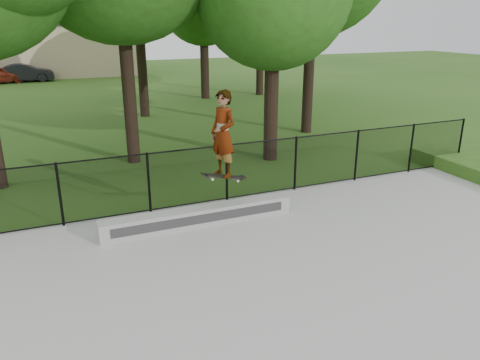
{
  "coord_description": "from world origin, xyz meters",
  "views": [
    {
      "loc": [
        -4.13,
        -4.62,
        4.52
      ],
      "look_at": [
        -0.36,
        4.2,
        1.2
      ],
      "focal_mm": 35.0,
      "sensor_mm": 36.0,
      "label": 1
    }
  ],
  "objects_px": {
    "grind_ledge": "(199,217)",
    "car_b": "(25,73)",
    "skater_airborne": "(223,135)",
    "car_c": "(68,69)"
  },
  "relations": [
    {
      "from": "car_b",
      "to": "car_c",
      "type": "relative_size",
      "value": 0.89
    },
    {
      "from": "grind_ledge",
      "to": "car_b",
      "type": "relative_size",
      "value": 1.21
    },
    {
      "from": "car_b",
      "to": "car_c",
      "type": "distance_m",
      "value": 3.49
    },
    {
      "from": "car_b",
      "to": "skater_airborne",
      "type": "distance_m",
      "value": 30.23
    },
    {
      "from": "grind_ledge",
      "to": "car_c",
      "type": "distance_m",
      "value": 31.28
    },
    {
      "from": "grind_ledge",
      "to": "car_b",
      "type": "height_order",
      "value": "car_b"
    },
    {
      "from": "grind_ledge",
      "to": "car_b",
      "type": "distance_m",
      "value": 29.99
    },
    {
      "from": "car_b",
      "to": "skater_airborne",
      "type": "xyz_separation_m",
      "value": [
        4.32,
        -29.88,
        1.47
      ]
    },
    {
      "from": "grind_ledge",
      "to": "car_b",
      "type": "bearing_deg",
      "value": 97.21
    },
    {
      "from": "grind_ledge",
      "to": "car_c",
      "type": "bearing_deg",
      "value": 91.14
    }
  ]
}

